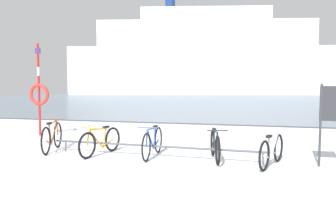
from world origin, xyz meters
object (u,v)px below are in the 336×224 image
at_px(bicycle_0, 52,137).
at_px(bicycle_3, 215,146).
at_px(bicycle_1, 101,142).
at_px(bicycle_4, 272,151).
at_px(bicycle_2, 153,142).
at_px(info_sign, 333,111).
at_px(ferry_ship, 209,60).
at_px(rescue_post, 39,92).

bearing_deg(bicycle_0, bicycle_3, -0.08).
distance_m(bicycle_1, bicycle_4, 4.16).
relative_size(bicycle_1, bicycle_3, 1.03).
height_order(bicycle_1, bicycle_2, bicycle_2).
height_order(bicycle_0, bicycle_4, bicycle_0).
xyz_separation_m(bicycle_3, bicycle_4, (1.27, -0.26, -0.01)).
distance_m(bicycle_0, bicycle_4, 5.66).
xyz_separation_m(info_sign, ferry_ship, (-11.22, 60.62, 5.79)).
bearing_deg(bicycle_2, info_sign, -0.06).
relative_size(bicycle_3, ferry_ship, 0.03).
bearing_deg(info_sign, bicycle_2, 179.94).
bearing_deg(rescue_post, bicycle_0, -48.69).
bearing_deg(bicycle_4, bicycle_3, 168.60).
bearing_deg(bicycle_4, info_sign, 11.09).
relative_size(bicycle_2, rescue_post, 0.55).
height_order(bicycle_2, bicycle_4, bicycle_2).
bearing_deg(bicycle_3, bicycle_2, -179.73).
xyz_separation_m(bicycle_3, rescue_post, (-6.46, 2.37, 1.17)).
height_order(bicycle_0, bicycle_3, bicycle_0).
height_order(bicycle_3, ferry_ship, ferry_ship).
relative_size(bicycle_2, ferry_ship, 0.03).
distance_m(bicycle_0, rescue_post, 3.34).
bearing_deg(bicycle_1, rescue_post, 145.00).
relative_size(bicycle_3, rescue_post, 0.51).
distance_m(bicycle_0, bicycle_1, 1.50).
bearing_deg(bicycle_4, rescue_post, 161.25).
bearing_deg(bicycle_4, bicycle_2, 174.94).
bearing_deg(info_sign, bicycle_0, 179.86).
bearing_deg(ferry_ship, bicycle_1, -84.53).
xyz_separation_m(bicycle_4, ferry_ship, (-9.97, 60.87, 6.66)).
bearing_deg(ferry_ship, bicycle_4, -80.69).
bearing_deg(rescue_post, info_sign, -14.84).
distance_m(bicycle_4, ferry_ship, 62.04).
xyz_separation_m(bicycle_2, bicycle_4, (2.81, -0.25, -0.02)).
relative_size(bicycle_1, info_sign, 0.93).
bearing_deg(ferry_ship, rescue_post, -87.79).
distance_m(bicycle_0, ferry_ship, 61.12).
bearing_deg(info_sign, bicycle_4, -168.91).
height_order(bicycle_0, bicycle_1, bicycle_0).
xyz_separation_m(bicycle_1, bicycle_2, (1.35, 0.12, 0.02)).
relative_size(info_sign, rescue_post, 0.56).
height_order(bicycle_1, rescue_post, rescue_post).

